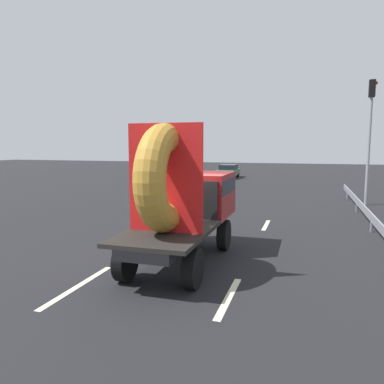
{
  "coord_description": "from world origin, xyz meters",
  "views": [
    {
      "loc": [
        3.58,
        -9.87,
        3.27
      ],
      "look_at": [
        0.33,
        0.74,
        1.88
      ],
      "focal_mm": 35.03,
      "sensor_mm": 36.0,
      "label": 1
    }
  ],
  "objects_px": {
    "flatbed_truck": "(185,197)",
    "traffic_light": "(370,126)",
    "distant_sedan": "(197,185)",
    "oncoming_car": "(228,171)"
  },
  "relations": [
    {
      "from": "distant_sedan",
      "to": "oncoming_car",
      "type": "relative_size",
      "value": 0.96
    },
    {
      "from": "distant_sedan",
      "to": "oncoming_car",
      "type": "height_order",
      "value": "oncoming_car"
    },
    {
      "from": "flatbed_truck",
      "to": "traffic_light",
      "type": "distance_m",
      "value": 14.13
    },
    {
      "from": "flatbed_truck",
      "to": "oncoming_car",
      "type": "distance_m",
      "value": 27.55
    },
    {
      "from": "oncoming_car",
      "to": "flatbed_truck",
      "type": "bearing_deg",
      "value": -81.06
    },
    {
      "from": "distant_sedan",
      "to": "traffic_light",
      "type": "bearing_deg",
      "value": -5.3
    },
    {
      "from": "flatbed_truck",
      "to": "traffic_light",
      "type": "height_order",
      "value": "traffic_light"
    },
    {
      "from": "flatbed_truck",
      "to": "distant_sedan",
      "type": "height_order",
      "value": "flatbed_truck"
    },
    {
      "from": "distant_sedan",
      "to": "oncoming_car",
      "type": "bearing_deg",
      "value": 93.23
    },
    {
      "from": "traffic_light",
      "to": "distant_sedan",
      "type": "bearing_deg",
      "value": 174.7
    }
  ]
}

